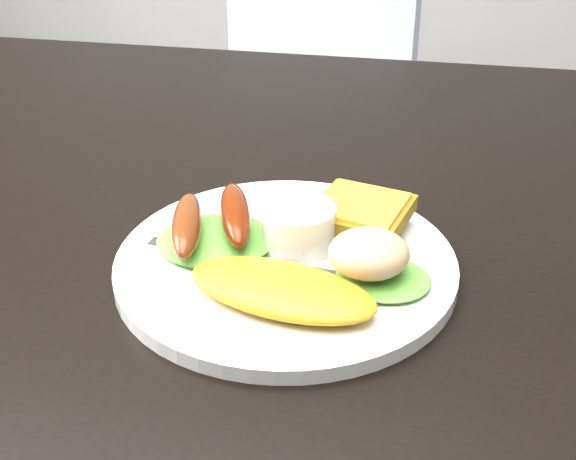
{
  "coord_description": "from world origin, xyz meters",
  "views": [
    {
      "loc": [
        0.07,
        -0.64,
        1.1
      ],
      "look_at": [
        -0.03,
        -0.12,
        0.78
      ],
      "focal_mm": 50.0,
      "sensor_mm": 36.0,
      "label": 1
    }
  ],
  "objects_px": {
    "dining_table": "(339,217)",
    "person": "(333,62)",
    "dining_chair": "(304,142)",
    "plate": "(286,265)"
  },
  "relations": [
    {
      "from": "dining_table",
      "to": "plate",
      "type": "height_order",
      "value": "plate"
    },
    {
      "from": "dining_table",
      "to": "person",
      "type": "height_order",
      "value": "person"
    },
    {
      "from": "dining_chair",
      "to": "person",
      "type": "xyz_separation_m",
      "value": [
        0.06,
        -0.1,
        0.2
      ]
    },
    {
      "from": "person",
      "to": "dining_chair",
      "type": "bearing_deg",
      "value": -82.29
    },
    {
      "from": "dining_chair",
      "to": "plate",
      "type": "xyz_separation_m",
      "value": [
        0.13,
        -0.9,
        0.31
      ]
    },
    {
      "from": "dining_table",
      "to": "dining_chair",
      "type": "bearing_deg",
      "value": 101.32
    },
    {
      "from": "dining_chair",
      "to": "plate",
      "type": "height_order",
      "value": "plate"
    },
    {
      "from": "person",
      "to": "plate",
      "type": "bearing_deg",
      "value": 69.62
    },
    {
      "from": "person",
      "to": "plate",
      "type": "height_order",
      "value": "person"
    },
    {
      "from": "plate",
      "to": "dining_table",
      "type": "bearing_deg",
      "value": 78.15
    }
  ]
}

